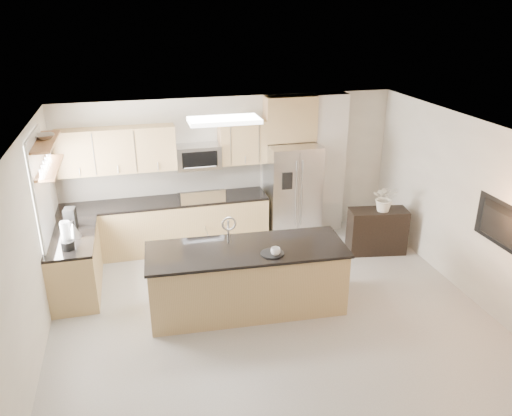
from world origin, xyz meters
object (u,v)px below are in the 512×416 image
object	(u,v)px
microwave	(198,157)
bowl	(44,136)
range	(202,221)
coffee_maker	(70,218)
platter	(272,253)
refrigerator	(292,192)
cup	(276,251)
flower_vase	(386,191)
credenza	(377,231)
kettle	(74,230)
blender	(67,237)
island	(247,278)
television	(498,226)

from	to	relation	value
microwave	bowl	world-z (taller)	bowl
range	coffee_maker	size ratio (longest dim) A/B	3.75
range	platter	bearing A→B (deg)	-75.88
refrigerator	bowl	distance (m)	4.26
microwave	bowl	bearing A→B (deg)	-156.15
cup	bowl	distance (m)	3.57
microwave	refrigerator	size ratio (longest dim) A/B	0.43
microwave	coffee_maker	distance (m)	2.34
flower_vase	credenza	bearing A→B (deg)	145.05
range	bowl	bearing A→B (deg)	-158.84
refrigerator	platter	size ratio (longest dim) A/B	5.58
cup	kettle	size ratio (longest dim) A/B	0.51
blender	kettle	bearing A→B (deg)	82.60
coffee_maker	flower_vase	distance (m)	5.09
microwave	kettle	size ratio (longest dim) A/B	2.92
refrigerator	blender	world-z (taller)	refrigerator
refrigerator	platter	world-z (taller)	refrigerator
island	kettle	distance (m)	2.61
microwave	kettle	bearing A→B (deg)	-148.08
range	blender	world-z (taller)	blender
microwave	credenza	xyz separation A→B (m)	(2.92, -1.15, -1.23)
island	bowl	size ratio (longest dim) A/B	8.32
microwave	credenza	size ratio (longest dim) A/B	0.77
credenza	cup	bearing A→B (deg)	-138.66
credenza	platter	world-z (taller)	platter
bowl	television	bearing A→B (deg)	-21.34
refrigerator	television	world-z (taller)	refrigerator
bowl	television	size ratio (longest dim) A/B	0.31
range	television	world-z (taller)	television
coffee_maker	bowl	bearing A→B (deg)	-142.64
coffee_maker	blender	bearing A→B (deg)	-88.51
refrigerator	television	distance (m)	3.62
platter	blender	xyz separation A→B (m)	(-2.68, 0.90, 0.14)
television	bowl	bearing A→B (deg)	68.66
refrigerator	kettle	size ratio (longest dim) A/B	6.84
credenza	coffee_maker	distance (m)	5.06
microwave	coffee_maker	size ratio (longest dim) A/B	2.50
refrigerator	cup	bearing A→B (deg)	-112.88
cup	blender	size ratio (longest dim) A/B	0.32
refrigerator	kettle	bearing A→B (deg)	-163.51
credenza	coffee_maker	bearing A→B (deg)	-173.92
cup	platter	distance (m)	0.07
credenza	platter	bearing A→B (deg)	-139.68
television	range	bearing A→B (deg)	48.36
kettle	coffee_maker	distance (m)	0.39
cup	kettle	world-z (taller)	kettle
cup	flower_vase	xyz separation A→B (m)	(2.34, 1.39, 0.14)
flower_vase	island	bearing A→B (deg)	-157.57
kettle	flower_vase	distance (m)	5.01
island	microwave	bearing A→B (deg)	100.91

